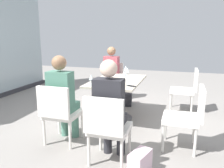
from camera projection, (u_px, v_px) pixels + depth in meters
name	position (u px, v px, depth m)	size (l,w,h in m)	color
ground_plane	(117.00, 118.00, 4.25)	(12.00, 12.00, 0.00)	gray
dining_table_main	(117.00, 90.00, 4.13)	(1.36, 0.84, 0.73)	#BCB29E
chair_side_end	(107.00, 126.00, 2.64)	(0.50, 0.46, 0.87)	silver
chair_far_right	(112.00, 79.00, 5.42)	(0.50, 0.46, 0.87)	silver
chair_far_left	(60.00, 111.00, 3.15)	(0.50, 0.46, 0.87)	silver
chair_front_right	(187.00, 87.00, 4.55)	(0.46, 0.50, 0.87)	silver
chair_front_left	(188.00, 114.00, 3.02)	(0.46, 0.50, 0.87)	silver
person_side_end	(110.00, 106.00, 2.70)	(0.39, 0.34, 1.26)	#28282D
person_far_right	(111.00, 71.00, 5.27)	(0.39, 0.34, 1.26)	#B24C56
person_far_left	(63.00, 95.00, 3.21)	(0.39, 0.34, 1.26)	#4C7F6B
wine_glass_0	(126.00, 68.00, 4.62)	(0.07, 0.07, 0.18)	silver
wine_glass_1	(124.00, 74.00, 3.95)	(0.07, 0.07, 0.18)	silver
wine_glass_2	(128.00, 70.00, 4.35)	(0.07, 0.07, 0.18)	silver
wine_glass_3	(91.00, 77.00, 3.63)	(0.07, 0.07, 0.18)	silver
wine_glass_4	(114.00, 68.00, 4.70)	(0.07, 0.07, 0.18)	silver
wine_glass_5	(108.00, 77.00, 3.67)	(0.07, 0.07, 0.18)	silver
coffee_cup	(108.00, 75.00, 4.31)	(0.08, 0.08, 0.09)	white
cell_phone_on_table	(131.00, 86.00, 3.60)	(0.07, 0.14, 0.01)	black
handbag_0	(140.00, 164.00, 2.50)	(0.30, 0.16, 0.28)	beige
handbag_1	(128.00, 99.00, 5.03)	(0.30, 0.16, 0.28)	#232328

